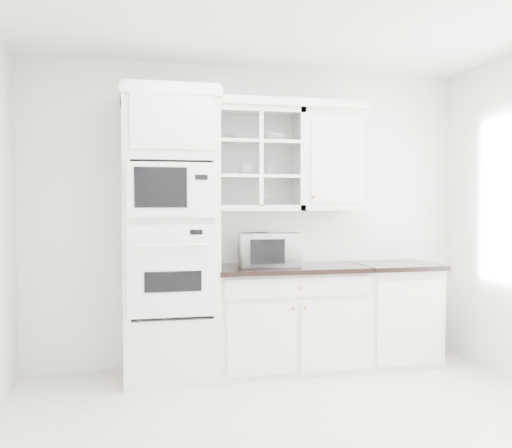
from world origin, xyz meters
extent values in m
cube|color=beige|center=(0.00, 0.00, 0.01)|extent=(4.00, 3.50, 0.01)
cube|color=white|center=(0.00, 1.74, 1.35)|extent=(4.00, 0.02, 2.70)
cube|color=white|center=(0.00, 0.00, 2.69)|extent=(4.00, 3.50, 0.02)
cube|color=silver|center=(-0.75, 1.43, 1.20)|extent=(0.76, 0.65, 2.40)
cube|color=white|center=(-0.75, 1.09, 0.94)|extent=(0.70, 0.03, 0.72)
cube|color=black|center=(-0.75, 1.07, 0.86)|extent=(0.44, 0.01, 0.16)
cube|color=white|center=(-0.75, 1.09, 1.56)|extent=(0.70, 0.03, 0.43)
cube|color=black|center=(-0.84, 1.07, 1.58)|extent=(0.40, 0.01, 0.31)
cube|color=silver|center=(0.28, 1.45, 0.44)|extent=(1.30, 0.60, 0.88)
cube|color=black|center=(0.28, 1.42, 0.90)|extent=(1.32, 0.67, 0.04)
cube|color=silver|center=(1.28, 1.45, 0.44)|extent=(0.70, 0.60, 0.88)
cube|color=black|center=(1.28, 1.42, 0.90)|extent=(0.72, 0.67, 0.04)
cube|color=silver|center=(0.03, 1.58, 1.85)|extent=(0.80, 0.33, 0.90)
cube|color=silver|center=(0.03, 1.58, 1.70)|extent=(0.74, 0.29, 0.02)
cube|color=silver|center=(0.03, 1.58, 2.00)|extent=(0.74, 0.29, 0.02)
cube|color=silver|center=(0.71, 1.58, 1.85)|extent=(0.55, 0.33, 0.90)
cube|color=white|center=(-0.07, 1.56, 2.33)|extent=(2.14, 0.38, 0.07)
imported|color=white|center=(0.10, 1.43, 1.07)|extent=(0.54, 0.46, 0.29)
imported|color=white|center=(-0.12, 1.59, 2.04)|extent=(0.27, 0.27, 0.06)
imported|color=white|center=(0.20, 1.60, 2.04)|extent=(0.25, 0.25, 0.07)
imported|color=white|center=(-0.07, 1.57, 1.76)|extent=(0.12, 0.12, 0.09)
imported|color=white|center=(0.14, 1.59, 1.75)|extent=(0.10, 0.10, 0.08)
camera|label=1|loc=(-1.09, -3.33, 1.46)|focal=40.00mm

